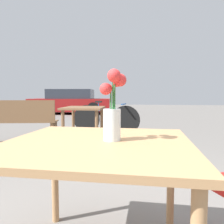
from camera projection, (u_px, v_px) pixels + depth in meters
The scene contains 6 objects.
table_front at pixel (98, 158), 1.14m from camera, with size 0.97×0.93×0.71m.
flower_vase at pixel (113, 112), 1.13m from camera, with size 0.13×0.14×0.37m.
bench_near at pixel (13, 121), 4.09m from camera, with size 1.63×0.65×0.85m.
table_back at pixel (84, 116), 3.55m from camera, with size 0.68×0.77×0.75m.
bicycle at pixel (106, 119), 5.35m from camera, with size 1.69×0.44×0.80m.
parked_car at pixel (71, 102), 10.99m from camera, with size 4.08×2.17×1.22m.
Camera 1 is at (0.23, -1.10, 0.95)m, focal length 35.00 mm.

